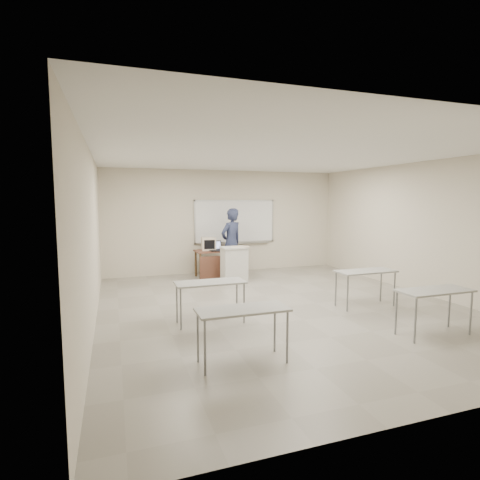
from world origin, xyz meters
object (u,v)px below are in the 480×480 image
object	(u,v)px
laptop	(216,249)
mouse	(227,250)
instructor_desk	(220,259)
crt_monitor	(209,244)
presenter	(231,243)
podium	(234,264)
whiteboard	(235,222)
keyboard	(240,247)

from	to	relation	value
laptop	mouse	bearing A→B (deg)	-15.20
instructor_desk	crt_monitor	bearing A→B (deg)	135.00
crt_monitor	presenter	world-z (taller)	presenter
laptop	crt_monitor	bearing A→B (deg)	120.57
podium	mouse	xyz separation A→B (m)	(-0.00, 0.60, 0.30)
whiteboard	presenter	world-z (taller)	whiteboard
whiteboard	crt_monitor	distance (m)	1.23
mouse	keyboard	world-z (taller)	keyboard
instructor_desk	podium	distance (m)	0.72
podium	mouse	world-z (taller)	podium
crt_monitor	keyboard	world-z (taller)	crt_monitor
podium	laptop	distance (m)	0.82
whiteboard	crt_monitor	size ratio (longest dim) A/B	5.74
whiteboard	mouse	xyz separation A→B (m)	(-0.50, -0.87, -0.71)
laptop	mouse	xyz separation A→B (m)	(0.30, -0.08, -0.04)
whiteboard	laptop	bearing A→B (deg)	-135.36
instructor_desk	keyboard	size ratio (longest dim) A/B	2.85
whiteboard	instructor_desk	distance (m)	1.42
whiteboard	laptop	distance (m)	1.31
whiteboard	podium	distance (m)	1.85
whiteboard	keyboard	bearing A→B (deg)	-103.13
crt_monitor	whiteboard	bearing A→B (deg)	36.41
keyboard	presenter	size ratio (longest dim) A/B	0.24
crt_monitor	laptop	size ratio (longest dim) A/B	1.20
keyboard	presenter	bearing A→B (deg)	108.46
whiteboard	presenter	distance (m)	1.05
instructor_desk	presenter	world-z (taller)	presenter
presenter	crt_monitor	bearing A→B (deg)	-52.75
podium	presenter	world-z (taller)	presenter
instructor_desk	crt_monitor	xyz separation A→B (m)	(-0.25, 0.23, 0.40)
instructor_desk	whiteboard	bearing A→B (deg)	46.19
podium	instructor_desk	bearing A→B (deg)	104.24
crt_monitor	keyboard	distance (m)	1.20
laptop	whiteboard	bearing A→B (deg)	43.99
keyboard	presenter	world-z (taller)	presenter
whiteboard	podium	bearing A→B (deg)	-108.81
keyboard	whiteboard	bearing A→B (deg)	95.02
instructor_desk	podium	bearing A→B (deg)	-75.65
presenter	whiteboard	bearing A→B (deg)	-140.96
whiteboard	mouse	distance (m)	1.23
whiteboard	presenter	size ratio (longest dim) A/B	1.30
mouse	whiteboard	bearing A→B (deg)	52.47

